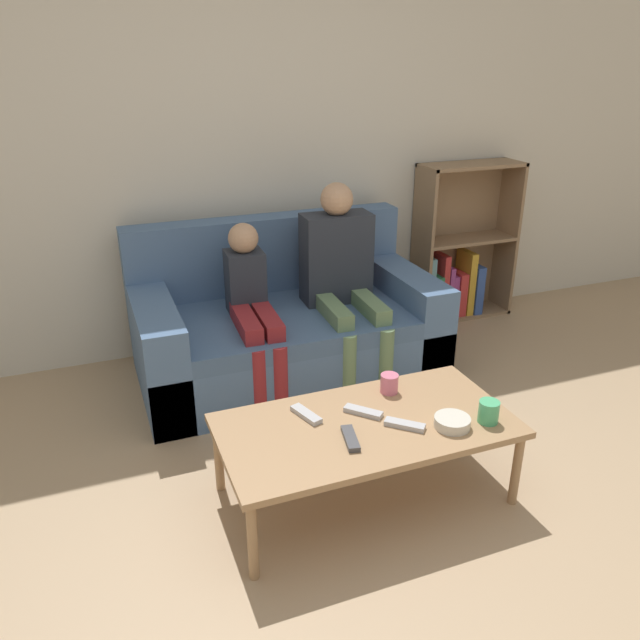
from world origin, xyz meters
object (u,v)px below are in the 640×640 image
(bookshelf, at_px, (457,259))
(cup_far, at_px, (389,383))
(couch, at_px, (286,327))
(tv_remote_1, at_px, (306,414))
(person_child, at_px, (252,303))
(tv_remote_2, at_px, (405,425))
(snack_bowl, at_px, (452,422))
(cup_near, at_px, (489,412))
(coffee_table, at_px, (366,429))
(tv_remote_0, at_px, (350,438))
(tv_remote_3, at_px, (363,412))
(person_adult, at_px, (341,268))

(bookshelf, distance_m, cup_far, 1.98)
(couch, height_order, tv_remote_1, couch)
(person_child, bearing_deg, bookshelf, 21.16)
(tv_remote_2, bearing_deg, snack_bowl, -68.32)
(tv_remote_1, bearing_deg, person_child, 70.44)
(cup_near, relative_size, tv_remote_2, 0.62)
(cup_near, relative_size, snack_bowl, 0.64)
(coffee_table, xyz_separation_m, tv_remote_0, (-0.12, -0.10, 0.04))
(tv_remote_0, bearing_deg, person_child, 105.15)
(cup_near, bearing_deg, snack_bowl, 172.84)
(coffee_table, height_order, snack_bowl, snack_bowl)
(tv_remote_3, xyz_separation_m, snack_bowl, (0.30, -0.23, 0.01))
(tv_remote_3, bearing_deg, cup_far, -8.47)
(cup_near, distance_m, cup_far, 0.47)
(person_adult, bearing_deg, cup_far, -97.55)
(cup_far, bearing_deg, person_adult, 80.08)
(cup_near, height_order, cup_far, cup_near)
(couch, distance_m, person_adult, 0.49)
(person_adult, relative_size, tv_remote_0, 6.49)
(tv_remote_2, bearing_deg, cup_near, -62.12)
(person_adult, relative_size, snack_bowl, 7.52)
(tv_remote_2, distance_m, tv_remote_3, 0.20)
(person_adult, distance_m, cup_near, 1.38)
(person_child, distance_m, tv_remote_3, 1.07)
(person_child, bearing_deg, snack_bowl, -65.44)
(person_child, height_order, tv_remote_2, person_child)
(couch, height_order, person_child, person_child)
(cup_near, xyz_separation_m, tv_remote_2, (-0.35, 0.09, -0.04))
(person_adult, xyz_separation_m, tv_remote_1, (-0.60, -1.04, -0.26))
(cup_near, height_order, tv_remote_3, cup_near)
(tv_remote_0, xyz_separation_m, tv_remote_1, (-0.10, 0.24, 0.00))
(person_adult, bearing_deg, tv_remote_3, -105.76)
(cup_near, bearing_deg, person_child, 117.40)
(tv_remote_1, bearing_deg, tv_remote_2, -49.71)
(snack_bowl, bearing_deg, tv_remote_1, 151.36)
(couch, relative_size, person_adult, 1.53)
(cup_far, xyz_separation_m, snack_bowl, (0.11, -0.36, -0.02))
(tv_remote_0, height_order, tv_remote_1, same)
(tv_remote_1, bearing_deg, couch, 58.63)
(person_adult, xyz_separation_m, cup_far, (-0.17, -0.98, -0.23))
(couch, height_order, tv_remote_2, couch)
(couch, distance_m, tv_remote_1, 1.17)
(tv_remote_2, bearing_deg, cup_far, 28.25)
(bookshelf, xyz_separation_m, coffee_table, (-1.52, -1.68, -0.08))
(tv_remote_1, distance_m, tv_remote_2, 0.42)
(coffee_table, relative_size, snack_bowl, 8.25)
(coffee_table, bearing_deg, person_child, 99.41)
(couch, height_order, cup_near, couch)
(tv_remote_0, relative_size, tv_remote_3, 1.12)
(tv_remote_1, xyz_separation_m, tv_remote_2, (0.36, -0.23, 0.00))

